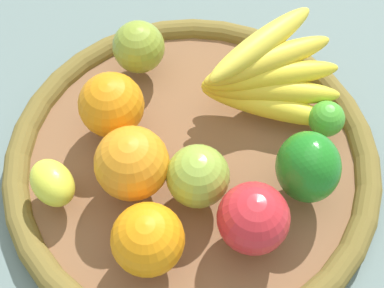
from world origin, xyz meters
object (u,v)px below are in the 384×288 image
Objects in this scene: bell_pepper at (308,167)px; apple_1 at (139,47)px; lime_0 at (327,119)px; lemon_0 at (52,183)px; banana_bunch at (268,75)px; orange_2 at (148,239)px; apple_2 at (253,218)px; orange_0 at (111,105)px; orange_1 at (132,163)px; apple_0 at (198,176)px.

bell_pepper is 1.30× the size of apple_1.
lime_0 is 0.09m from bell_pepper.
lemon_0 is (-0.03, 0.20, -0.01)m from apple_1.
banana_bunch is (-0.13, -0.25, 0.02)m from lemon_0.
orange_2 is 0.26m from apple_1.
apple_2 is 0.21m from orange_0.
orange_2 is 0.88× the size of bell_pepper.
orange_1 is at bearing -137.16° from lemon_0.
apple_2 is 0.14m from orange_1.
apple_2 is at bearing 171.73° from orange_0.
orange_1 is (0.14, 0.18, 0.02)m from lime_0.
apple_1 is at bearing 9.94° from lime_0.
bell_pepper reaches higher than apple_1.
apple_2 is at bearing 88.74° from lime_0.
apple_0 is at bearing -145.44° from lemon_0.
orange_0 is at bearing -39.39° from orange_2.
lemon_0 is at bearing 42.84° from orange_1.
lime_0 is at bearing 179.30° from banana_bunch.
apple_1 is at bearing 29.68° from bell_pepper.
orange_0 reaches higher than lime_0.
bell_pepper reaches higher than lemon_0.
apple_1 is at bearing -80.67° from lemon_0.
orange_0 is at bearing 108.30° from apple_1.
apple_0 reaches higher than lemon_0.
banana_bunch is 0.19m from orange_0.
bell_pepper is (-0.09, -0.16, 0.01)m from orange_2.
lime_0 is 0.71× the size of lemon_0.
orange_1 reaches higher than orange_2.
orange_2 is 0.98× the size of orange_0.
apple_2 and orange_2 have the same top height.
orange_2 is 0.92× the size of orange_1.
banana_bunch is at bearing -89.12° from orange_2.
apple_0 is 0.20m from apple_1.
orange_0 is at bearing -36.20° from orange_1.
lemon_0 is at bearing 0.47° from orange_2.
lemon_0 is at bearing 21.20° from apple_2.
orange_2 is (0.08, 0.08, -0.00)m from apple_2.
orange_1 reaches higher than lemon_0.
apple_0 reaches higher than apple_1.
bell_pepper is at bearing 100.27° from lime_0.
banana_bunch reaches higher than apple_2.
lemon_0 is 0.28m from banana_bunch.
orange_2 is (0.08, 0.24, 0.02)m from lime_0.
apple_1 reaches higher than lemon_0.
apple_1 is at bearing -27.08° from apple_2.
apple_1 is at bearing -34.31° from apple_0.
orange_2 is at bearing 137.56° from orange_1.
orange_1 reaches higher than apple_1.
orange_0 is 0.08m from orange_1.
banana_bunch is (-0.16, -0.04, 0.01)m from apple_1.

